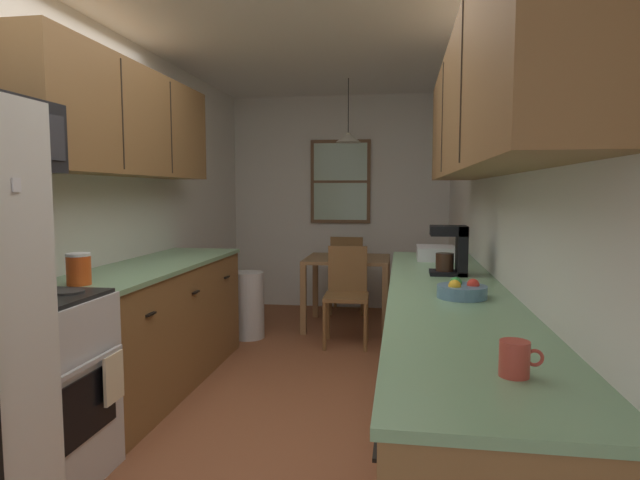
# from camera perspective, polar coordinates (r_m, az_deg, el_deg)

# --- Properties ---
(ground_plane) EXTENTS (12.00, 12.00, 0.00)m
(ground_plane) POSITION_cam_1_polar(r_m,az_deg,el_deg) (4.06, -2.42, -15.08)
(ground_plane) COLOR brown
(wall_left) EXTENTS (0.10, 9.00, 2.55)m
(wall_left) POSITION_cam_1_polar(r_m,az_deg,el_deg) (4.28, -20.52, 3.11)
(wall_left) COLOR white
(wall_left) RESTS_ON ground
(wall_right) EXTENTS (0.10, 9.00, 2.55)m
(wall_right) POSITION_cam_1_polar(r_m,az_deg,el_deg) (3.79, 18.01, 2.94)
(wall_right) COLOR white
(wall_right) RESTS_ON ground
(wall_back) EXTENTS (4.40, 0.10, 2.55)m
(wall_back) POSITION_cam_1_polar(r_m,az_deg,el_deg) (6.43, 2.15, 4.04)
(wall_back) COLOR white
(wall_back) RESTS_ON ground
(ceiling_slab) EXTENTS (4.40, 9.00, 0.08)m
(ceiling_slab) POSITION_cam_1_polar(r_m,az_deg,el_deg) (3.99, -2.57, 22.45)
(ceiling_slab) COLOR white
(stove_range) EXTENTS (0.66, 0.61, 1.10)m
(stove_range) POSITION_cam_1_polar(r_m,az_deg,el_deg) (2.94, -29.11, -14.05)
(stove_range) COLOR silver
(stove_range) RESTS_ON ground
(counter_left) EXTENTS (0.64, 2.05, 0.90)m
(counter_left) POSITION_cam_1_polar(r_m,az_deg,el_deg) (4.03, -17.37, -8.77)
(counter_left) COLOR brown
(counter_left) RESTS_ON ground
(upper_cabinets_left) EXTENTS (0.33, 2.13, 0.74)m
(upper_cabinets_left) POSITION_cam_1_polar(r_m,az_deg,el_deg) (3.96, -20.13, 11.88)
(upper_cabinets_left) COLOR brown
(counter_right) EXTENTS (0.64, 3.40, 0.90)m
(counter_right) POSITION_cam_1_polar(r_m,az_deg,el_deg) (2.97, 13.63, -13.76)
(counter_right) COLOR brown
(counter_right) RESTS_ON ground
(upper_cabinets_right) EXTENTS (0.33, 3.08, 0.70)m
(upper_cabinets_right) POSITION_cam_1_polar(r_m,az_deg,el_deg) (2.81, 17.28, 14.01)
(upper_cabinets_right) COLOR brown
(dining_table) EXTENTS (0.86, 0.79, 0.73)m
(dining_table) POSITION_cam_1_polar(r_m,az_deg,el_deg) (5.49, 3.00, -3.15)
(dining_table) COLOR olive
(dining_table) RESTS_ON ground
(dining_chair_near) EXTENTS (0.42, 0.42, 0.90)m
(dining_chair_near) POSITION_cam_1_polar(r_m,az_deg,el_deg) (4.91, 2.92, -5.44)
(dining_chair_near) COLOR brown
(dining_chair_near) RESTS_ON ground
(dining_chair_far) EXTENTS (0.41, 0.41, 0.90)m
(dining_chair_far) POSITION_cam_1_polar(r_m,az_deg,el_deg) (6.11, 3.00, -3.33)
(dining_chair_far) COLOR brown
(dining_chair_far) RESTS_ON ground
(pendant_light) EXTENTS (0.26, 0.26, 0.64)m
(pendant_light) POSITION_cam_1_polar(r_m,az_deg,el_deg) (5.46, 3.07, 11.05)
(pendant_light) COLOR black
(back_window) EXTENTS (0.72, 0.05, 0.99)m
(back_window) POSITION_cam_1_polar(r_m,az_deg,el_deg) (6.35, 2.22, 6.32)
(back_window) COLOR brown
(trash_bin) EXTENTS (0.30, 0.30, 0.64)m
(trash_bin) POSITION_cam_1_polar(r_m,az_deg,el_deg) (5.16, -7.72, -6.99)
(trash_bin) COLOR silver
(trash_bin) RESTS_ON ground
(storage_canister) EXTENTS (0.13, 0.13, 0.18)m
(storage_canister) POSITION_cam_1_polar(r_m,az_deg,el_deg) (3.18, -24.64, -2.87)
(storage_canister) COLOR #D84C19
(storage_canister) RESTS_ON counter_left
(dish_towel) EXTENTS (0.02, 0.16, 0.24)m
(dish_towel) POSITION_cam_1_polar(r_m,az_deg,el_deg) (2.86, -21.42, -13.70)
(dish_towel) COLOR beige
(coffee_maker) EXTENTS (0.22, 0.18, 0.30)m
(coffee_maker) POSITION_cam_1_polar(r_m,az_deg,el_deg) (3.33, 14.21, -0.98)
(coffee_maker) COLOR black
(coffee_maker) RESTS_ON counter_right
(mug_by_coffeemaker) EXTENTS (0.12, 0.08, 0.10)m
(mug_by_coffeemaker) POSITION_cam_1_polar(r_m,az_deg,el_deg) (1.59, 20.35, -11.94)
(mug_by_coffeemaker) COLOR #BF3F33
(mug_by_coffeemaker) RESTS_ON counter_right
(fruit_bowl) EXTENTS (0.24, 0.24, 0.09)m
(fruit_bowl) POSITION_cam_1_polar(r_m,az_deg,el_deg) (2.64, 15.08, -5.26)
(fruit_bowl) COLOR #597F9E
(fruit_bowl) RESTS_ON counter_right
(dish_rack) EXTENTS (0.28, 0.34, 0.10)m
(dish_rack) POSITION_cam_1_polar(r_m,az_deg,el_deg) (4.06, 12.41, -1.38)
(dish_rack) COLOR silver
(dish_rack) RESTS_ON counter_right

